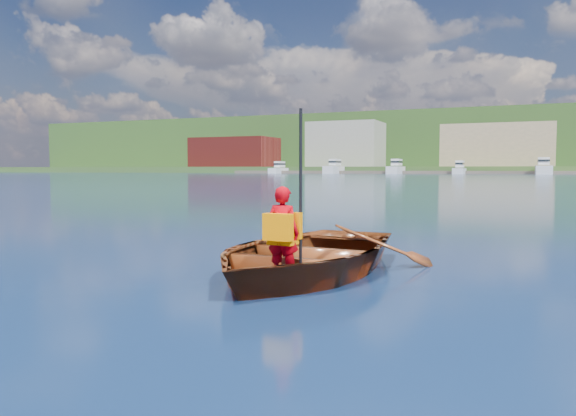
{
  "coord_description": "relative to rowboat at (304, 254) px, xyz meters",
  "views": [
    {
      "loc": [
        1.91,
        -7.42,
        1.34
      ],
      "look_at": [
        -0.87,
        -0.77,
        0.84
      ],
      "focal_mm": 35.0,
      "sensor_mm": 36.0,
      "label": 1
    }
  ],
  "objects": [
    {
      "name": "hillside_trees",
      "position": [
        -3.25,
        245.84,
        18.86
      ],
      "size": [
        279.9,
        75.26,
        22.09
      ],
      "color": "#382314",
      "rests_on": "ground"
    },
    {
      "name": "dock",
      "position": [
        2.89,
        148.77,
        0.14
      ],
      "size": [
        159.96,
        13.3,
        0.8
      ],
      "color": "brown",
      "rests_on": "ground"
    },
    {
      "name": "shoreline",
      "position": [
        0.65,
        237.39,
        10.07
      ],
      "size": [
        400.0,
        140.0,
        22.0
      ],
      "color": "#365826",
      "rests_on": "ground"
    },
    {
      "name": "waterfront_buildings",
      "position": [
        -7.09,
        165.77,
        7.49
      ],
      "size": [
        202.0,
        16.0,
        14.0
      ],
      "color": "maroon",
      "rests_on": "ground"
    },
    {
      "name": "child_paddler",
      "position": [
        0.1,
        -0.91,
        0.38
      ],
      "size": [
        0.4,
        0.35,
        1.91
      ],
      "color": "#AD000A",
      "rests_on": "ground"
    },
    {
      "name": "ground",
      "position": [
        0.65,
        0.77,
        -0.26
      ],
      "size": [
        600.0,
        600.0,
        0.0
      ],
      "color": "#142D44",
      "rests_on": "ground"
    },
    {
      "name": "rowboat",
      "position": [
        0.0,
        0.0,
        0.0
      ],
      "size": [
        3.04,
        4.09,
        0.81
      ],
      "color": "brown",
      "rests_on": "ground"
    }
  ]
}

